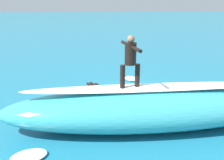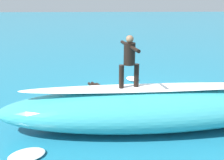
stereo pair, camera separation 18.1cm
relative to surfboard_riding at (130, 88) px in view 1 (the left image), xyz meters
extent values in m
plane|color=teal|center=(-0.93, -2.08, -1.36)|extent=(120.00, 120.00, 0.00)
ellipsoid|color=teal|center=(-0.63, -0.03, -0.70)|extent=(9.33, 2.51, 1.32)
ellipsoid|color=white|center=(-0.63, -0.03, 0.00)|extent=(7.88, 1.07, 0.08)
ellipsoid|color=yellow|center=(0.00, 0.00, 0.00)|extent=(2.06, 0.92, 0.08)
cylinder|color=black|center=(0.23, 0.05, 0.39)|extent=(0.15, 0.15, 0.71)
cylinder|color=black|center=(-0.23, -0.05, 0.39)|extent=(0.15, 0.15, 0.71)
cylinder|color=black|center=(0.00, 0.00, 1.07)|extent=(0.40, 0.40, 0.64)
sphere|color=#936B4C|center=(0.00, 0.00, 1.50)|extent=(0.22, 0.22, 0.22)
cylinder|color=black|center=(-0.10, 0.44, 1.29)|extent=(0.23, 0.58, 0.10)
cylinder|color=black|center=(0.10, -0.44, 1.29)|extent=(0.23, 0.58, 0.10)
ellipsoid|color=#33B2D1|center=(0.90, -3.10, -1.33)|extent=(1.50, 2.34, 0.06)
cylinder|color=black|center=(0.90, -3.10, -1.15)|extent=(0.61, 0.85, 0.28)
sphere|color=tan|center=(0.68, -2.66, -1.10)|extent=(0.20, 0.20, 0.20)
cylinder|color=black|center=(1.30, -3.73, -1.23)|extent=(0.41, 0.66, 0.13)
cylinder|color=black|center=(1.15, -3.80, -1.23)|extent=(0.41, 0.66, 0.13)
ellipsoid|color=white|center=(-0.72, -4.87, -1.30)|extent=(0.80, 0.94, 0.11)
ellipsoid|color=white|center=(-3.14, -0.95, -1.30)|extent=(1.17, 1.04, 0.13)
ellipsoid|color=white|center=(2.80, 1.42, -1.30)|extent=(1.11, 0.93, 0.12)
camera|label=1|loc=(0.96, 7.12, 2.66)|focal=40.30mm
camera|label=2|loc=(0.77, 7.13, 2.66)|focal=40.30mm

